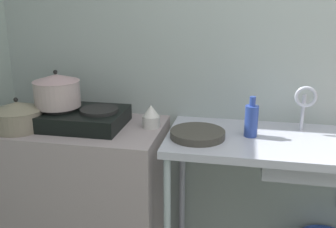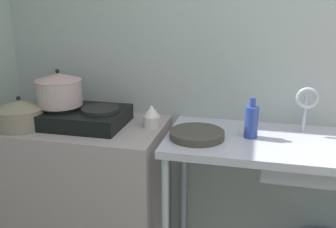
% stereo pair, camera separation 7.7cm
% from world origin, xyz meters
% --- Properties ---
extents(counter_concrete, '(0.97, 0.57, 0.90)m').
position_xyz_m(counter_concrete, '(-1.45, 1.17, 0.45)').
color(counter_concrete, gray).
rests_on(counter_concrete, ground).
extents(counter_sink, '(1.50, 0.57, 0.90)m').
position_xyz_m(counter_sink, '(-0.17, 1.17, 0.83)').
color(counter_sink, '#A4A9B9').
rests_on(counter_sink, ground).
extents(stove, '(0.51, 0.37, 0.11)m').
position_xyz_m(stove, '(-1.44, 1.17, 0.95)').
color(stove, black).
rests_on(stove, counter_concrete).
extents(pot_on_left_burner, '(0.26, 0.26, 0.21)m').
position_xyz_m(pot_on_left_burner, '(-1.56, 1.17, 1.10)').
color(pot_on_left_burner, '#A59393').
rests_on(pot_on_left_burner, stove).
extents(pot_beside_stove, '(0.28, 0.28, 0.18)m').
position_xyz_m(pot_beside_stove, '(-1.74, 1.05, 0.98)').
color(pot_beside_stove, slate).
rests_on(pot_beside_stove, counter_concrete).
extents(percolator, '(0.10, 0.10, 0.13)m').
position_xyz_m(percolator, '(-1.03, 1.22, 0.97)').
color(percolator, beige).
rests_on(percolator, counter_concrete).
extents(sink_basin, '(0.37, 0.32, 0.15)m').
position_xyz_m(sink_basin, '(-0.24, 1.14, 0.83)').
color(sink_basin, '#A4A9B9').
rests_on(sink_basin, counter_sink).
extents(faucet, '(0.11, 0.07, 0.26)m').
position_xyz_m(faucet, '(-0.22, 1.30, 1.08)').
color(faucet, '#A4A9B9').
rests_on(faucet, counter_sink).
extents(frying_pan, '(0.28, 0.28, 0.04)m').
position_xyz_m(frying_pan, '(-0.76, 1.11, 0.92)').
color(frying_pan, '#38362F').
rests_on(frying_pan, counter_sink).
extents(bottle_by_sink, '(0.07, 0.07, 0.21)m').
position_xyz_m(bottle_by_sink, '(-0.49, 1.19, 0.99)').
color(bottle_by_sink, navy).
rests_on(bottle_by_sink, counter_sink).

